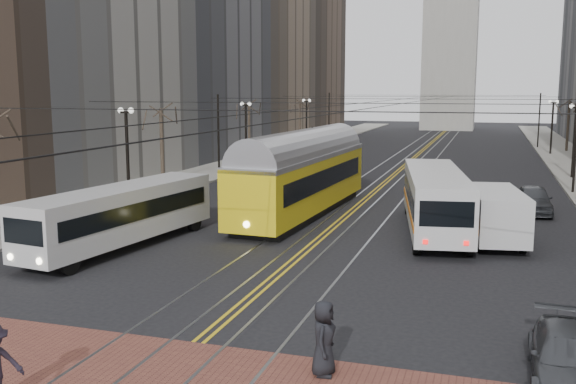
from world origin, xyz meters
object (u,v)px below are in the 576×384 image
Objects in this scene: rear_bus at (435,202)px; pedestrian_a at (324,338)px; sedan_parked at (571,360)px; sedan_grey at (533,200)px; streetcar at (303,182)px; transit_bus at (122,218)px; cargo_van at (495,218)px.

rear_bus is 17.25m from pedestrian_a.
sedan_grey is at bearing 90.63° from sedan_parked.
rear_bus is 8.36m from sedan_grey.
transit_bus is at bearing -115.17° from streetcar.
transit_bus is at bearing 47.87° from pedestrian_a.
rear_bus reaches higher than sedan_parked.
cargo_van is (2.84, -1.71, -0.28)m from rear_bus.
streetcar is 11.24m from cargo_van.
transit_bus is 19.44m from sedan_parked.
rear_bus is (12.90, 7.39, 0.15)m from transit_bus.
streetcar reaches higher than transit_bus.
transit_bus is 1.96× the size of cargo_van.
sedan_parked is at bearing -92.57° from cargo_van.
streetcar is 2.78× the size of cargo_van.
rear_bus is at bearing -16.51° from streetcar.
rear_bus is 16.67m from sedan_parked.
streetcar is 8.22× the size of pedestrian_a.
transit_bus is 0.94× the size of rear_bus.
pedestrian_a is at bearing -32.29° from transit_bus.
cargo_van is at bearing -105.77° from sedan_grey.
sedan_grey is at bearing 21.03° from streetcar.
sedan_grey is at bearing 66.77° from cargo_van.
streetcar is 3.41× the size of sedan_parked.
streetcar reaches higher than sedan_grey.
streetcar reaches higher than cargo_van.
transit_bus reaches higher than sedan_parked.
transit_bus is 15.28m from pedestrian_a.
rear_bus is at bearing 107.42° from sedan_parked.
sedan_grey is (17.84, 14.09, -0.57)m from transit_bus.
rear_bus is at bearing -128.13° from sedan_grey.
transit_bus is at bearing -159.46° from rear_bus.
streetcar is at bearing -163.75° from sedan_grey.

